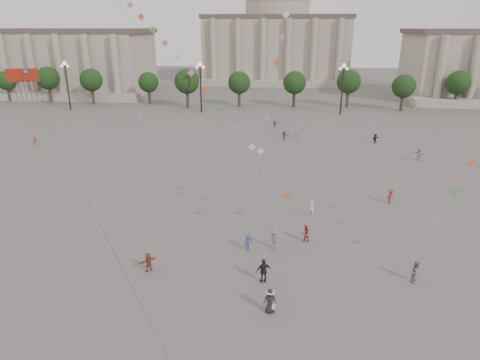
{
  "coord_description": "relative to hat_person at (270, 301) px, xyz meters",
  "views": [
    {
      "loc": [
        2.56,
        -22.06,
        18.01
      ],
      "look_at": [
        -0.79,
        12.0,
        5.59
      ],
      "focal_mm": 32.0,
      "sensor_mm": 36.0,
      "label": 1
    }
  ],
  "objects": [
    {
      "name": "person_crowd_0",
      "position": [
        -0.87,
        54.28,
        -0.12
      ],
      "size": [
        0.99,
        0.66,
        1.56
      ],
      "primitive_type": "imported",
      "rotation": [
        0.0,
        0.0,
        0.33
      ],
      "color": "#304A6C",
      "rests_on": "ground"
    },
    {
      "name": "kite_flyer_2",
      "position": [
        10.67,
        4.69,
        -0.06
      ],
      "size": [
        0.98,
        1.03,
        1.68
      ],
      "primitive_type": "imported",
      "rotation": [
        0.0,
        0.0,
        1.0
      ],
      "color": "slate",
      "rests_on": "ground"
    },
    {
      "name": "dragon_kite",
      "position": [
        -18.57,
        6.49,
        12.77
      ],
      "size": [
        9.34,
        9.34,
        27.12
      ],
      "color": "red",
      "rests_on": "ground"
    },
    {
      "name": "hall_west",
      "position": [
        -77.21,
        92.09,
        7.52
      ],
      "size": [
        84.0,
        26.22,
        17.2
      ],
      "color": "#AB9C8F",
      "rests_on": "ground"
    },
    {
      "name": "person_crowd_12",
      "position": [
        0.92,
        45.8,
        -0.1
      ],
      "size": [
        1.44,
        1.34,
        1.61
      ],
      "primitive_type": "imported",
      "rotation": [
        0.0,
        0.0,
        2.42
      ],
      "color": "slate",
      "rests_on": "ground"
    },
    {
      "name": "kite_flyer_1",
      "position": [
        -2.1,
        8.15,
        -0.15
      ],
      "size": [
        1.11,
        1.07,
        1.51
      ],
      "primitive_type": "imported",
      "rotation": [
        0.0,
        0.0,
        0.72
      ],
      "color": "#364B7B",
      "rests_on": "ground"
    },
    {
      "name": "tourist_2",
      "position": [
        -9.53,
        4.2,
        -0.13
      ],
      "size": [
        1.33,
        1.33,
        1.54
      ],
      "primitive_type": "imported",
      "rotation": [
        0.0,
        0.0,
        3.93
      ],
      "color": "#974129",
      "rests_on": "ground"
    },
    {
      "name": "hall_central",
      "position": [
        -2.21,
        127.42,
        13.33
      ],
      "size": [
        48.3,
        34.3,
        35.5
      ],
      "color": "#AB9C8F",
      "rests_on": "ground"
    },
    {
      "name": "kite_train_west",
      "position": [
        -17.59,
        28.31,
        18.75
      ],
      "size": [
        38.24,
        33.43,
        61.65
      ],
      "color": "#3F3F3F",
      "rests_on": "ground"
    },
    {
      "name": "person_crowd_9",
      "position": [
        15.54,
        45.03,
        -0.11
      ],
      "size": [
        1.44,
        1.28,
        1.58
      ],
      "primitive_type": "imported",
      "rotation": [
        0.0,
        0.0,
        0.68
      ],
      "color": "black",
      "rests_on": "ground"
    },
    {
      "name": "person_crowd_13",
      "position": [
        3.66,
        15.85,
        -0.13
      ],
      "size": [
        0.68,
        0.6,
        1.55
      ],
      "primitive_type": "imported",
      "rotation": [
        0.0,
        0.0,
        2.63
      ],
      "color": "silver",
      "rests_on": "ground"
    },
    {
      "name": "lamp_post_far_west",
      "position": [
        -47.21,
        68.2,
        6.45
      ],
      "size": [
        2.0,
        0.9,
        10.65
      ],
      "color": "#262628",
      "rests_on": "ground"
    },
    {
      "name": "person_crowd_2",
      "position": [
        -38.34,
        38.31,
        -0.16
      ],
      "size": [
        1.0,
        1.11,
        1.49
      ],
      "primitive_type": "imported",
      "rotation": [
        0.0,
        0.0,
        0.96
      ],
      "color": "#A13D2B",
      "rests_on": "ground"
    },
    {
      "name": "lamp_post_mid_west",
      "position": [
        -17.21,
        68.2,
        6.45
      ],
      "size": [
        2.0,
        0.9,
        10.65
      ],
      "color": "#262628",
      "rests_on": "ground"
    },
    {
      "name": "lamp_post_mid_east",
      "position": [
        12.79,
        68.2,
        6.45
      ],
      "size": [
        2.0,
        0.9,
        10.65
      ],
      "color": "#262628",
      "rests_on": "ground"
    },
    {
      "name": "tree_row",
      "position": [
        -2.21,
        76.2,
        4.49
      ],
      "size": [
        137.12,
        5.12,
        8.0
      ],
      "color": "#3B2A1D",
      "rests_on": "ground"
    },
    {
      "name": "kite_flyer_0",
      "position": [
        2.78,
        10.27,
        -0.13
      ],
      "size": [
        0.91,
        0.81,
        1.55
      ],
      "primitive_type": "imported",
      "rotation": [
        0.0,
        0.0,
        3.5
      ],
      "color": "#A02B32",
      "rests_on": "ground"
    },
    {
      "name": "person_crowd_10",
      "position": [
        -27.14,
        56.45,
        -0.05
      ],
      "size": [
        0.41,
        0.62,
        1.7
      ],
      "primitive_type": "imported",
      "rotation": [
        0.0,
        0.0,
        1.56
      ],
      "color": "#B2B2AE",
      "rests_on": "ground"
    },
    {
      "name": "hat_person",
      "position": [
        0.0,
        0.0,
        0.0
      ],
      "size": [
        0.96,
        0.74,
        1.74
      ],
      "color": "black",
      "rests_on": "ground"
    },
    {
      "name": "person_crowd_8",
      "position": [
        12.24,
        19.81,
        -0.11
      ],
      "size": [
        1.16,
        1.11,
        1.59
      ],
      "primitive_type": "imported",
      "rotation": [
        0.0,
        0.0,
        0.7
      ],
      "color": "maroon",
      "rests_on": "ground"
    },
    {
      "name": "tourist_4",
      "position": [
        -0.57,
        3.5,
        0.07
      ],
      "size": [
        1.23,
        0.83,
        1.94
      ],
      "primitive_type": "imported",
      "rotation": [
        0.0,
        0.0,
        3.49
      ],
      "color": "black",
      "rests_on": "ground"
    },
    {
      "name": "person_crowd_6",
      "position": [
        0.07,
        8.58,
        0.05
      ],
      "size": [
        1.34,
        0.92,
        1.9
      ],
      "primitive_type": "imported",
      "rotation": [
        0.0,
        0.0,
        6.1
      ],
      "color": "slate",
      "rests_on": "ground"
    },
    {
      "name": "person_crowd_7",
      "position": [
        19.89,
        36.13,
        0.02
      ],
      "size": [
        1.6,
        1.58,
        1.84
      ],
      "primitive_type": "imported",
      "rotation": [
        0.0,
        0.0,
        2.37
      ],
      "color": "#BBBAB6",
      "rests_on": "ground"
    },
    {
      "name": "person_crowd_4",
      "position": [
        2.93,
        47.97,
        -0.07
      ],
      "size": [
        1.24,
        1.58,
        1.67
      ],
      "primitive_type": "imported",
      "rotation": [
        0.0,
        0.0,
        4.15
      ],
      "color": "silver",
      "rests_on": "ground"
    },
    {
      "name": "ground",
      "position": [
        -2.21,
        -1.8,
        -0.9
      ],
      "size": [
        360.0,
        360.0,
        0.0
      ],
      "primitive_type": "plane",
      "color": "#565351",
      "rests_on": "ground"
    }
  ]
}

